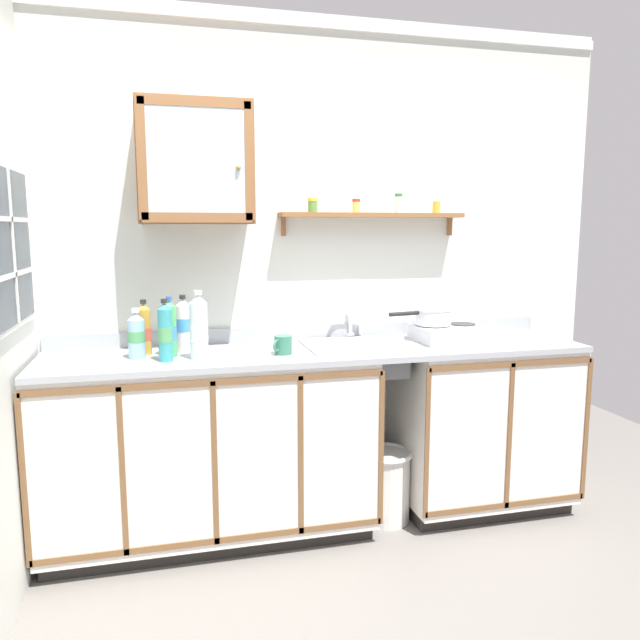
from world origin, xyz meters
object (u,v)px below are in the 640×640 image
saucepan (432,316)px  trash_bin (386,484)px  sink (356,350)px  bottle_juice_amber_5 (144,330)px  bottle_water_clear_4 (199,328)px  mug (283,345)px  bottle_water_blue_0 (136,336)px  bottle_soda_green_1 (170,329)px  hot_plate_stove (449,333)px  wall_cabinet (195,164)px  bottle_detergent_teal_3 (165,333)px  bottle_opaque_white_2 (183,325)px

saucepan → trash_bin: bearing=-160.8°
sink → bottle_juice_amber_5: (-1.08, 0.04, 0.15)m
sink → bottle_water_clear_4: (-0.82, -0.15, 0.17)m
saucepan → mug: saucepan is taller
sink → bottle_water_blue_0: size_ratio=2.23×
bottle_soda_green_1 → bottle_juice_amber_5: bearing=144.3°
sink → bottle_juice_amber_5: bearing=177.9°
saucepan → bottle_soda_green_1: bearing=-177.3°
hot_plate_stove → bottle_water_blue_0: (-1.64, -0.05, 0.07)m
hot_plate_stove → saucepan: (-0.09, 0.02, 0.09)m
trash_bin → saucepan: bearing=19.2°
saucepan → wall_cabinet: wall_cabinet is taller
bottle_juice_amber_5 → mug: size_ratio=2.56×
sink → mug: bearing=-162.7°
bottle_water_blue_0 → trash_bin: 1.53m
sink → trash_bin: (0.15, -0.08, -0.73)m
hot_plate_stove → bottle_juice_amber_5: size_ratio=1.36×
mug → trash_bin: 0.98m
sink → hot_plate_stove: (0.53, -0.00, 0.07)m
bottle_soda_green_1 → bottle_detergent_teal_3: bottle_detergent_teal_3 is taller
bottle_soda_green_1 → bottle_water_clear_4: (0.13, -0.10, 0.02)m
bottle_water_clear_4 → mug: size_ratio=3.10×
bottle_soda_green_1 → bottle_water_clear_4: bottle_water_clear_4 is taller
bottle_opaque_white_2 → bottle_water_clear_4: size_ratio=0.88×
bottle_water_clear_4 → bottle_juice_amber_5: bottle_water_clear_4 is taller
bottle_soda_green_1 → bottle_opaque_white_2: 0.12m
bottle_opaque_white_2 → bottle_juice_amber_5: bottle_opaque_white_2 is taller
bottle_water_blue_0 → bottle_juice_amber_5: 0.10m
bottle_water_blue_0 → bottle_detergent_teal_3: size_ratio=0.82×
hot_plate_stove → saucepan: 0.13m
bottle_water_clear_4 → mug: bottle_water_clear_4 is taller
saucepan → bottle_opaque_white_2: (-1.33, 0.03, -0.00)m
hot_plate_stove → bottle_opaque_white_2: size_ratio=1.28×
saucepan → bottle_water_blue_0: 1.55m
bottle_soda_green_1 → wall_cabinet: size_ratio=0.50×
bottle_soda_green_1 → bottle_juice_amber_5: bottle_soda_green_1 is taller
bottle_soda_green_1 → wall_cabinet: wall_cabinet is taller
bottle_soda_green_1 → bottle_juice_amber_5: (-0.12, 0.09, -0.01)m
hot_plate_stove → bottle_juice_amber_5: 1.61m
saucepan → bottle_detergent_teal_3: (-1.42, -0.18, -0.00)m
sink → bottle_detergent_teal_3: size_ratio=1.83×
bottle_opaque_white_2 → bottle_water_blue_0: bearing=-154.2°
bottle_water_blue_0 → trash_bin: (1.26, -0.03, -0.86)m
sink → saucepan: 0.47m
mug → bottle_soda_green_1: bearing=171.2°
saucepan → mug: bearing=-170.1°
saucepan → bottle_water_clear_4: (-1.26, -0.16, 0.01)m
hot_plate_stove → bottle_soda_green_1: bottle_soda_green_1 is taller
bottle_detergent_teal_3 → trash_bin: 1.44m
bottle_water_blue_0 → trash_bin: bottle_water_blue_0 is taller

